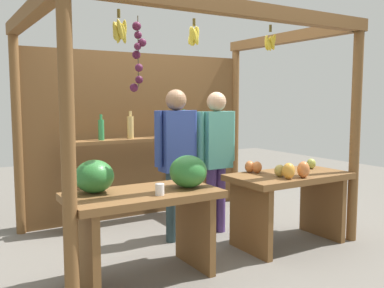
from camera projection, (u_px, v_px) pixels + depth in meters
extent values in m
plane|color=slate|center=(182.00, 236.00, 4.53)|extent=(12.00, 12.00, 0.00)
cylinder|color=brown|center=(68.00, 150.00, 2.81)|extent=(0.10, 0.10, 2.24)
cylinder|color=brown|center=(355.00, 132.00, 4.30)|extent=(0.10, 0.10, 2.24)
cylinder|color=brown|center=(17.00, 131.00, 4.52)|extent=(0.10, 0.10, 2.24)
cylinder|color=brown|center=(235.00, 123.00, 6.02)|extent=(0.10, 0.10, 2.24)
cube|color=brown|center=(243.00, 9.00, 3.44)|extent=(3.00, 0.12, 0.12)
cube|color=brown|center=(32.00, 12.00, 3.55)|extent=(0.12, 2.12, 0.12)
cube|color=brown|center=(287.00, 38.00, 5.05)|extent=(0.12, 2.12, 0.12)
cube|color=brown|center=(141.00, 135.00, 5.30)|extent=(2.90, 0.04, 2.02)
cylinder|color=brown|center=(270.00, 28.00, 3.71)|extent=(0.02, 0.02, 0.06)
ellipsoid|color=gold|center=(273.00, 42.00, 3.74)|extent=(0.04, 0.08, 0.14)
ellipsoid|color=gold|center=(269.00, 43.00, 3.74)|extent=(0.06, 0.05, 0.14)
ellipsoid|color=gold|center=(267.00, 42.00, 3.72)|extent=(0.05, 0.05, 0.14)
ellipsoid|color=gold|center=(269.00, 44.00, 3.69)|extent=(0.05, 0.07, 0.14)
ellipsoid|color=gold|center=(272.00, 43.00, 3.71)|extent=(0.08, 0.05, 0.14)
cylinder|color=brown|center=(194.00, 22.00, 3.42)|extent=(0.02, 0.02, 0.06)
ellipsoid|color=yellow|center=(197.00, 34.00, 3.44)|extent=(0.04, 0.05, 0.13)
ellipsoid|color=yellow|center=(195.00, 38.00, 3.45)|extent=(0.06, 0.06, 0.13)
ellipsoid|color=yellow|center=(192.00, 36.00, 3.47)|extent=(0.08, 0.04, 0.13)
ellipsoid|color=yellow|center=(191.00, 38.00, 3.45)|extent=(0.08, 0.06, 0.13)
ellipsoid|color=yellow|center=(191.00, 38.00, 3.43)|extent=(0.04, 0.06, 0.13)
ellipsoid|color=yellow|center=(192.00, 34.00, 3.40)|extent=(0.04, 0.05, 0.13)
ellipsoid|color=yellow|center=(194.00, 34.00, 3.40)|extent=(0.07, 0.05, 0.13)
ellipsoid|color=yellow|center=(196.00, 37.00, 3.41)|extent=(0.07, 0.04, 0.13)
ellipsoid|color=yellow|center=(196.00, 34.00, 3.42)|extent=(0.05, 0.05, 0.13)
cylinder|color=brown|center=(119.00, 13.00, 3.06)|extent=(0.02, 0.02, 0.06)
ellipsoid|color=gold|center=(124.00, 30.00, 3.09)|extent=(0.04, 0.06, 0.15)
ellipsoid|color=gold|center=(120.00, 33.00, 3.10)|extent=(0.07, 0.06, 0.16)
ellipsoid|color=gold|center=(117.00, 30.00, 3.09)|extent=(0.06, 0.04, 0.15)
ellipsoid|color=gold|center=(115.00, 31.00, 3.07)|extent=(0.07, 0.09, 0.16)
ellipsoid|color=gold|center=(116.00, 32.00, 3.04)|extent=(0.05, 0.06, 0.16)
ellipsoid|color=gold|center=(120.00, 29.00, 3.03)|extent=(0.07, 0.04, 0.15)
ellipsoid|color=gold|center=(123.00, 33.00, 3.07)|extent=(0.08, 0.07, 0.16)
cylinder|color=#4C422D|center=(138.00, 52.00, 3.33)|extent=(0.01, 0.01, 0.55)
sphere|color=#47142D|center=(137.00, 26.00, 3.30)|extent=(0.07, 0.07, 0.07)
sphere|color=#511938|center=(138.00, 35.00, 3.33)|extent=(0.06, 0.06, 0.06)
sphere|color=#511938|center=(142.00, 43.00, 3.32)|extent=(0.06, 0.06, 0.06)
sphere|color=#511938|center=(138.00, 46.00, 3.30)|extent=(0.06, 0.06, 0.06)
sphere|color=#47142D|center=(136.00, 55.00, 3.34)|extent=(0.07, 0.07, 0.07)
sphere|color=#511938|center=(139.00, 68.00, 3.31)|extent=(0.06, 0.06, 0.06)
sphere|color=#47142D|center=(139.00, 80.00, 3.36)|extent=(0.06, 0.06, 0.06)
sphere|color=#511938|center=(134.00, 88.00, 3.37)|extent=(0.07, 0.07, 0.07)
cube|color=brown|center=(143.00, 195.00, 3.40)|extent=(1.22, 0.64, 0.06)
cube|color=brown|center=(84.00, 250.00, 3.19)|extent=(0.06, 0.58, 0.66)
cube|color=brown|center=(195.00, 229.00, 3.69)|extent=(0.06, 0.58, 0.66)
ellipsoid|color=#2D7533|center=(188.00, 171.00, 3.55)|extent=(0.36, 0.36, 0.27)
ellipsoid|color=#2D7533|center=(94.00, 176.00, 3.35)|extent=(0.43, 0.43, 0.26)
cylinder|color=white|center=(160.00, 189.00, 3.27)|extent=(0.07, 0.07, 0.09)
cube|color=brown|center=(289.00, 177.00, 4.23)|extent=(1.22, 0.64, 0.06)
cube|color=brown|center=(250.00, 219.00, 4.01)|extent=(0.06, 0.58, 0.66)
cube|color=brown|center=(322.00, 206.00, 4.52)|extent=(0.06, 0.58, 0.66)
ellipsoid|color=#CC7038|center=(250.00, 167.00, 4.29)|extent=(0.12, 0.12, 0.12)
ellipsoid|color=#A8B24C|center=(311.00, 164.00, 4.51)|extent=(0.11, 0.11, 0.11)
ellipsoid|color=gold|center=(289.00, 171.00, 3.93)|extent=(0.13, 0.13, 0.15)
ellipsoid|color=#CC7038|center=(303.00, 170.00, 3.99)|extent=(0.16, 0.16, 0.16)
ellipsoid|color=#CC7038|center=(257.00, 167.00, 4.25)|extent=(0.10, 0.10, 0.12)
ellipsoid|color=#B79E47|center=(280.00, 171.00, 4.04)|extent=(0.15, 0.15, 0.12)
cube|color=brown|center=(66.00, 188.00, 4.60)|extent=(0.05, 0.20, 1.00)
cube|color=brown|center=(211.00, 172.00, 5.57)|extent=(0.05, 0.20, 1.00)
cube|color=brown|center=(145.00, 140.00, 5.03)|extent=(1.89, 0.22, 0.04)
cylinder|color=gold|center=(70.00, 131.00, 4.56)|extent=(0.07, 0.07, 0.24)
cylinder|color=gold|center=(70.00, 117.00, 4.55)|extent=(0.03, 0.03, 0.06)
cylinder|color=#338C4C|center=(101.00, 130.00, 4.74)|extent=(0.07, 0.07, 0.23)
cylinder|color=#338C4C|center=(101.00, 117.00, 4.73)|extent=(0.03, 0.03, 0.06)
cylinder|color=#D8B266|center=(130.00, 128.00, 4.92)|extent=(0.07, 0.07, 0.26)
cylinder|color=#D8B266|center=(130.00, 114.00, 4.90)|extent=(0.03, 0.03, 0.06)
cylinder|color=gold|center=(159.00, 127.00, 5.11)|extent=(0.06, 0.06, 0.25)
cylinder|color=gold|center=(159.00, 114.00, 5.10)|extent=(0.03, 0.03, 0.06)
cylinder|color=#338C4C|center=(184.00, 125.00, 5.29)|extent=(0.07, 0.07, 0.27)
cylinder|color=#338C4C|center=(184.00, 112.00, 5.27)|extent=(0.03, 0.03, 0.06)
cylinder|color=#D8B266|center=(207.00, 126.00, 5.47)|extent=(0.07, 0.07, 0.23)
cylinder|color=#D8B266|center=(207.00, 115.00, 5.46)|extent=(0.03, 0.03, 0.06)
cylinder|color=#273C41|center=(171.00, 207.00, 4.33)|extent=(0.11, 0.11, 0.73)
cylinder|color=#273C41|center=(181.00, 205.00, 4.39)|extent=(0.11, 0.11, 0.73)
cube|color=#2D428C|center=(176.00, 141.00, 4.29)|extent=(0.32, 0.19, 0.62)
cylinder|color=#2D428C|center=(158.00, 139.00, 4.18)|extent=(0.08, 0.08, 0.55)
cylinder|color=#2D428C|center=(193.00, 137.00, 4.39)|extent=(0.08, 0.08, 0.55)
sphere|color=#997051|center=(176.00, 100.00, 4.25)|extent=(0.21, 0.21, 0.21)
cylinder|color=#513677|center=(211.00, 201.00, 4.60)|extent=(0.11, 0.11, 0.72)
cylinder|color=#513677|center=(220.00, 199.00, 4.66)|extent=(0.11, 0.11, 0.72)
cube|color=teal|center=(216.00, 140.00, 4.56)|extent=(0.32, 0.19, 0.61)
cylinder|color=teal|center=(201.00, 138.00, 4.45)|extent=(0.08, 0.08, 0.55)
cylinder|color=teal|center=(231.00, 136.00, 4.66)|extent=(0.08, 0.08, 0.55)
sphere|color=tan|center=(216.00, 102.00, 4.52)|extent=(0.21, 0.21, 0.21)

